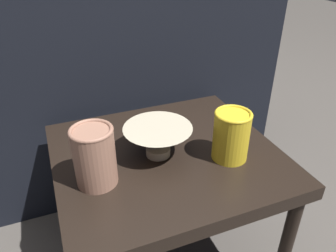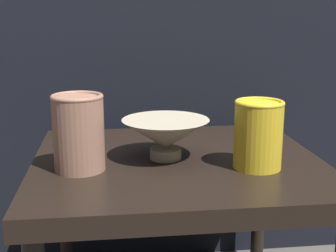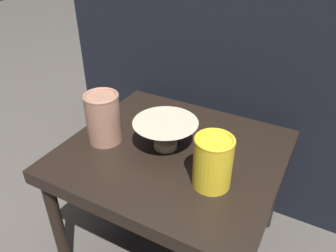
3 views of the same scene
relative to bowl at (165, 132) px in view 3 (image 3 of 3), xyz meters
name	(u,v)px [view 3 (image 3 of 3)]	position (x,y,z in m)	size (l,w,h in m)	color
ground_plane	(172,242)	(0.02, 0.00, -0.45)	(8.00, 8.00, 0.00)	#4C4742
table	(173,162)	(0.02, 0.00, -0.10)	(0.60, 0.54, 0.40)	black
couch_backdrop	(238,68)	(0.02, 0.56, 0.00)	(1.19, 0.50, 0.90)	black
bowl	(165,132)	(0.00, 0.00, 0.00)	(0.18, 0.18, 0.08)	#B2A88E
vase_textured_left	(103,117)	(-0.17, -0.05, 0.03)	(0.10, 0.10, 0.15)	#996B56
vase_colorful_right	(213,161)	(0.17, -0.08, 0.02)	(0.10, 0.10, 0.14)	gold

